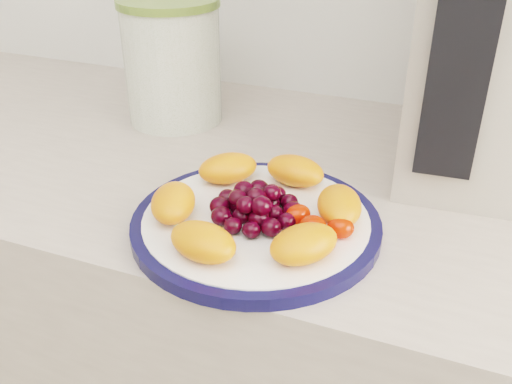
% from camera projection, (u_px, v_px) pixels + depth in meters
% --- Properties ---
extents(plate_rim, '(0.29, 0.29, 0.01)m').
position_uv_depth(plate_rim, '(256.00, 224.00, 0.66)').
color(plate_rim, '#0B0D38').
rests_on(plate_rim, counter).
extents(plate_face, '(0.26, 0.26, 0.02)m').
position_uv_depth(plate_face, '(256.00, 223.00, 0.66)').
color(plate_face, white).
rests_on(plate_face, counter).
extents(canister, '(0.16, 0.16, 0.18)m').
position_uv_depth(canister, '(173.00, 65.00, 0.92)').
color(canister, '#4A5F1F').
rests_on(canister, counter).
extents(canister_lid, '(0.17, 0.17, 0.01)m').
position_uv_depth(canister_lid, '(168.00, 2.00, 0.87)').
color(canister_lid, olive).
rests_on(canister_lid, canister).
extents(appliance_body, '(0.23, 0.32, 0.38)m').
position_uv_depth(appliance_body, '(507.00, 30.00, 0.72)').
color(appliance_body, '#AAA194').
rests_on(appliance_body, counter).
extents(appliance_panel, '(0.07, 0.03, 0.28)m').
position_uv_depth(appliance_panel, '(462.00, 55.00, 0.61)').
color(appliance_panel, black).
rests_on(appliance_panel, appliance_body).
extents(fruit_plate, '(0.25, 0.25, 0.04)m').
position_uv_depth(fruit_plate, '(260.00, 205.00, 0.65)').
color(fruit_plate, orange).
rests_on(fruit_plate, plate_face).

